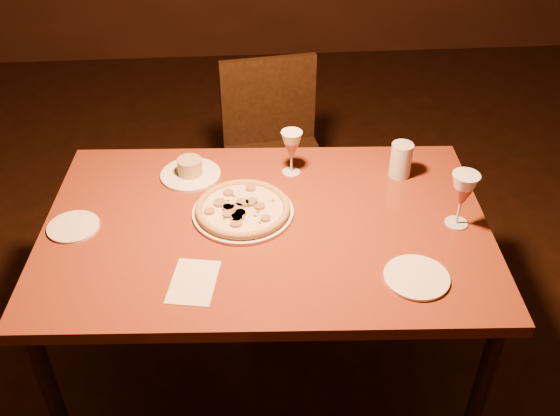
{
  "coord_description": "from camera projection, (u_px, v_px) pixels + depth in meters",
  "views": [
    {
      "loc": [
        -0.02,
        -1.49,
        2.15
      ],
      "look_at": [
        0.11,
        0.23,
        0.84
      ],
      "focal_mm": 40.0,
      "sensor_mm": 36.0,
      "label": 1
    }
  ],
  "objects": [
    {
      "name": "ramekin_saucer",
      "position": [
        190.0,
        171.0,
        2.36
      ],
      "size": [
        0.23,
        0.23,
        0.07
      ],
      "color": "white",
      "rests_on": "dining_table"
    },
    {
      "name": "menu_card",
      "position": [
        193.0,
        282.0,
        1.91
      ],
      "size": [
        0.17,
        0.22,
        0.0
      ],
      "primitive_type": "cube",
      "rotation": [
        0.0,
        0.0,
        -0.18
      ],
      "color": "silver",
      "rests_on": "dining_table"
    },
    {
      "name": "wine_glass_right",
      "position": [
        461.0,
        200.0,
        2.08
      ],
      "size": [
        0.09,
        0.09,
        0.2
      ],
      "primitive_type": null,
      "color": "#A64A45",
      "rests_on": "dining_table"
    },
    {
      "name": "side_plate_left",
      "position": [
        73.0,
        227.0,
        2.12
      ],
      "size": [
        0.18,
        0.18,
        0.01
      ],
      "primitive_type": "cylinder",
      "color": "white",
      "rests_on": "dining_table"
    },
    {
      "name": "water_tumbler",
      "position": [
        401.0,
        160.0,
        2.33
      ],
      "size": [
        0.08,
        0.08,
        0.14
      ],
      "primitive_type": "cylinder",
      "color": "silver",
      "rests_on": "dining_table"
    },
    {
      "name": "dining_table",
      "position": [
        266.0,
        239.0,
        2.18
      ],
      "size": [
        1.58,
        1.06,
        0.82
      ],
      "rotation": [
        0.0,
        0.0,
        -0.06
      ],
      "color": "maroon",
      "rests_on": "floor"
    },
    {
      "name": "side_plate_near",
      "position": [
        417.0,
        277.0,
        1.92
      ],
      "size": [
        0.2,
        0.2,
        0.01
      ],
      "primitive_type": "cylinder",
      "color": "white",
      "rests_on": "dining_table"
    },
    {
      "name": "wine_glass_far",
      "position": [
        291.0,
        153.0,
        2.33
      ],
      "size": [
        0.08,
        0.08,
        0.18
      ],
      "primitive_type": null,
      "color": "#A64A45",
      "rests_on": "dining_table"
    },
    {
      "name": "floor",
      "position": [
        256.0,
        412.0,
        2.48
      ],
      "size": [
        7.0,
        7.0,
        0.0
      ],
      "primitive_type": "plane",
      "color": "black",
      "rests_on": "ground"
    },
    {
      "name": "chair_far",
      "position": [
        275.0,
        150.0,
        3.04
      ],
      "size": [
        0.52,
        0.52,
        0.96
      ],
      "rotation": [
        0.0,
        0.0,
        0.14
      ],
      "color": "black",
      "rests_on": "floor"
    },
    {
      "name": "pizza_plate",
      "position": [
        243.0,
        209.0,
        2.17
      ],
      "size": [
        0.35,
        0.35,
        0.04
      ],
      "color": "white",
      "rests_on": "dining_table"
    }
  ]
}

